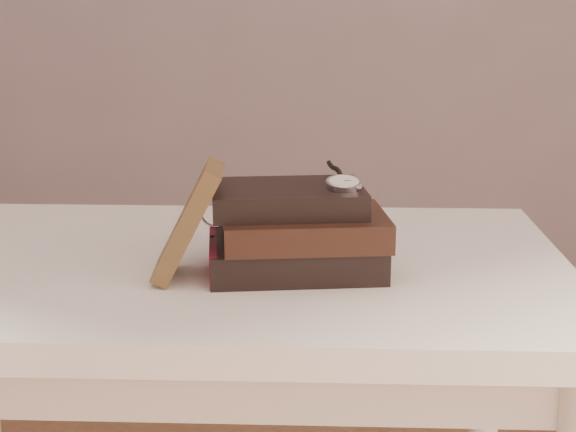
{
  "coord_description": "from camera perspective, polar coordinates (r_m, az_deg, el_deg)",
  "views": [
    {
      "loc": [
        0.16,
        -0.77,
        1.11
      ],
      "look_at": [
        0.11,
        0.3,
        0.82
      ],
      "focal_mm": 52.61,
      "sensor_mm": 36.0,
      "label": 1
    }
  ],
  "objects": [
    {
      "name": "pocket_watch",
      "position": [
        1.1,
        3.73,
        2.31
      ],
      "size": [
        0.05,
        0.15,
        0.02
      ],
      "color": "silver",
      "rests_on": "book_stack"
    },
    {
      "name": "eyeglasses",
      "position": [
        1.18,
        -3.71,
        0.37
      ],
      "size": [
        0.11,
        0.12,
        0.05
      ],
      "color": "silver",
      "rests_on": "book_stack"
    },
    {
      "name": "book_stack",
      "position": [
        1.11,
        0.58,
        -1.1
      ],
      "size": [
        0.25,
        0.18,
        0.11
      ],
      "color": "black",
      "rests_on": "table"
    },
    {
      "name": "journal",
      "position": [
        1.09,
        -6.75,
        -0.35
      ],
      "size": [
        0.1,
        0.1,
        0.15
      ],
      "primitive_type": "cube",
      "rotation": [
        0.0,
        0.48,
        0.06
      ],
      "color": "#422D19",
      "rests_on": "table"
    },
    {
      "name": "table",
      "position": [
        1.21,
        -5.3,
        -7.03
      ],
      "size": [
        1.0,
        0.6,
        0.75
      ],
      "color": "white",
      "rests_on": "ground"
    }
  ]
}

